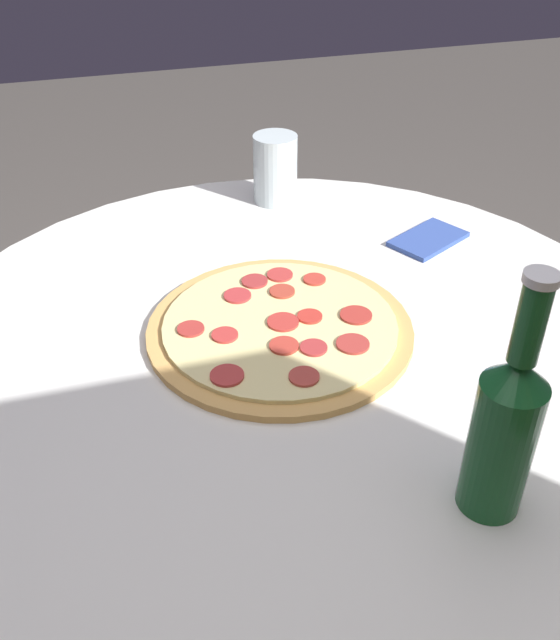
% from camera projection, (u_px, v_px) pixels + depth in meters
% --- Properties ---
extents(table, '(1.01, 1.01, 0.76)m').
position_uv_depth(table, '(288.00, 429.00, 1.04)').
color(table, silver).
rests_on(table, ground_plane).
extents(pizza, '(0.35, 0.35, 0.02)m').
position_uv_depth(pizza, '(280.00, 327.00, 0.94)').
color(pizza, tan).
rests_on(pizza, table).
extents(beer_bottle, '(0.06, 0.06, 0.27)m').
position_uv_depth(beer_bottle, '(505.00, 428.00, 0.65)').
color(beer_bottle, '#144C23').
rests_on(beer_bottle, table).
extents(drinking_glass, '(0.08, 0.08, 0.12)m').
position_uv_depth(drinking_glass, '(275.00, 169.00, 1.25)').
color(drinking_glass, silver).
rests_on(drinking_glass, table).
extents(napkin, '(0.14, 0.12, 0.01)m').
position_uv_depth(napkin, '(428.00, 239.00, 1.15)').
color(napkin, '#334C99').
rests_on(napkin, table).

